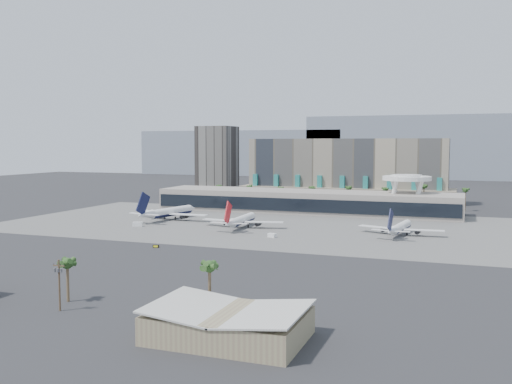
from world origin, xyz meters
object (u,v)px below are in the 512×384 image
(service_vehicle_b, at_px, (272,235))
(airliner_left, at_px, (169,212))
(airliner_right, at_px, (400,227))
(taxiway_sign, at_px, (156,246))
(utility_pole, at_px, (59,281))
(airliner_centre, at_px, (241,220))
(service_vehicle_a, at_px, (138,224))

(service_vehicle_b, bearing_deg, airliner_left, 169.55)
(airliner_left, bearing_deg, airliner_right, 6.10)
(airliner_left, height_order, taxiway_sign, airliner_left)
(utility_pole, height_order, airliner_centre, airliner_centre)
(utility_pole, bearing_deg, service_vehicle_a, 114.55)
(airliner_left, distance_m, service_vehicle_b, 75.50)
(utility_pole, xyz_separation_m, taxiway_sign, (-20.30, 78.30, -6.60))
(utility_pole, xyz_separation_m, airliner_centre, (-9.51, 136.78, -3.60))
(airliner_centre, relative_size, airliner_right, 1.08)
(airliner_centre, relative_size, taxiway_sign, 17.04)
(service_vehicle_a, height_order, taxiway_sign, service_vehicle_a)
(airliner_right, distance_m, service_vehicle_a, 118.98)
(utility_pole, height_order, service_vehicle_b, utility_pole)
(airliner_left, height_order, airliner_centre, airliner_left)
(taxiway_sign, bearing_deg, utility_pole, -91.13)
(airliner_left, bearing_deg, service_vehicle_a, -83.11)
(airliner_right, bearing_deg, airliner_left, -177.43)
(service_vehicle_a, bearing_deg, taxiway_sign, -71.93)
(utility_pole, bearing_deg, taxiway_sign, 104.54)
(service_vehicle_a, relative_size, taxiway_sign, 1.86)
(service_vehicle_b, bearing_deg, airliner_right, 43.28)
(service_vehicle_b, relative_size, taxiway_sign, 1.40)
(utility_pole, xyz_separation_m, service_vehicle_a, (-56.32, 123.33, -6.06))
(service_vehicle_a, distance_m, service_vehicle_b, 69.50)
(utility_pole, relative_size, taxiway_sign, 5.03)
(taxiway_sign, bearing_deg, airliner_left, 99.85)
(airliner_centre, relative_size, service_vehicle_a, 9.18)
(airliner_right, relative_size, taxiway_sign, 15.74)
(taxiway_sign, bearing_deg, airliner_centre, 63.88)
(utility_pole, relative_size, airliner_centre, 0.29)
(airliner_centre, bearing_deg, service_vehicle_b, -46.02)
(utility_pole, height_order, airliner_right, airliner_right)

